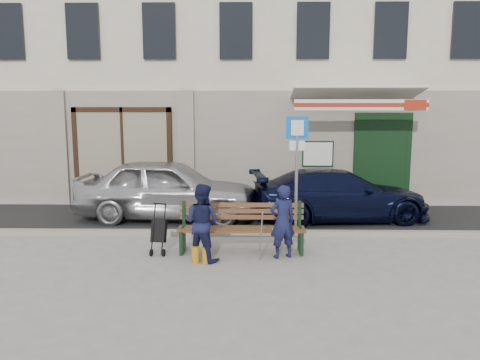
{
  "coord_description": "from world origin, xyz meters",
  "views": [
    {
      "loc": [
        0.34,
        -8.25,
        2.7
      ],
      "look_at": [
        0.17,
        1.6,
        1.2
      ],
      "focal_mm": 35.0,
      "sensor_mm": 36.0,
      "label": 1
    }
  ],
  "objects_px": {
    "car_navy": "(339,195)",
    "man": "(282,222)",
    "stroller": "(159,232)",
    "bench": "(239,229)",
    "woman": "(202,222)",
    "parking_sign": "(297,157)",
    "car_silver": "(168,189)"
  },
  "relations": [
    {
      "from": "parking_sign",
      "to": "bench",
      "type": "height_order",
      "value": "parking_sign"
    },
    {
      "from": "parking_sign",
      "to": "man",
      "type": "xyz_separation_m",
      "value": [
        -0.41,
        -1.63,
        -1.02
      ]
    },
    {
      "from": "woman",
      "to": "stroller",
      "type": "distance_m",
      "value": 0.98
    },
    {
      "from": "parking_sign",
      "to": "stroller",
      "type": "height_order",
      "value": "parking_sign"
    },
    {
      "from": "bench",
      "to": "woman",
      "type": "relative_size",
      "value": 1.72
    },
    {
      "from": "car_silver",
      "to": "car_navy",
      "type": "distance_m",
      "value": 4.2
    },
    {
      "from": "car_silver",
      "to": "stroller",
      "type": "height_order",
      "value": "car_silver"
    },
    {
      "from": "car_navy",
      "to": "man",
      "type": "xyz_separation_m",
      "value": [
        -1.6,
        -2.97,
        0.05
      ]
    },
    {
      "from": "car_navy",
      "to": "parking_sign",
      "type": "height_order",
      "value": "parking_sign"
    },
    {
      "from": "parking_sign",
      "to": "stroller",
      "type": "distance_m",
      "value": 3.31
    },
    {
      "from": "man",
      "to": "bench",
      "type": "bearing_deg",
      "value": -42.79
    },
    {
      "from": "man",
      "to": "woman",
      "type": "xyz_separation_m",
      "value": [
        -1.45,
        -0.18,
        0.02
      ]
    },
    {
      "from": "car_silver",
      "to": "woman",
      "type": "distance_m",
      "value": 3.38
    },
    {
      "from": "car_silver",
      "to": "parking_sign",
      "type": "xyz_separation_m",
      "value": [
        3.01,
        -1.38,
        0.94
      ]
    },
    {
      "from": "bench",
      "to": "man",
      "type": "distance_m",
      "value": 0.89
    },
    {
      "from": "car_navy",
      "to": "car_silver",
      "type": "bearing_deg",
      "value": 83.17
    },
    {
      "from": "woman",
      "to": "stroller",
      "type": "relative_size",
      "value": 1.49
    },
    {
      "from": "car_navy",
      "to": "parking_sign",
      "type": "distance_m",
      "value": 2.09
    },
    {
      "from": "car_silver",
      "to": "stroller",
      "type": "xyz_separation_m",
      "value": [
        0.3,
        -2.8,
        -0.34
      ]
    },
    {
      "from": "stroller",
      "to": "parking_sign",
      "type": "bearing_deg",
      "value": 37.64
    },
    {
      "from": "car_navy",
      "to": "woman",
      "type": "xyz_separation_m",
      "value": [
        -3.05,
        -3.14,
        0.07
      ]
    },
    {
      "from": "car_silver",
      "to": "bench",
      "type": "xyz_separation_m",
      "value": [
        1.8,
        -2.68,
        -0.3
      ]
    },
    {
      "from": "man",
      "to": "stroller",
      "type": "height_order",
      "value": "man"
    },
    {
      "from": "stroller",
      "to": "bench",
      "type": "bearing_deg",
      "value": 14.31
    },
    {
      "from": "car_silver",
      "to": "car_navy",
      "type": "xyz_separation_m",
      "value": [
        4.2,
        -0.04,
        -0.13
      ]
    },
    {
      "from": "bench",
      "to": "woman",
      "type": "bearing_deg",
      "value": -142.52
    },
    {
      "from": "car_navy",
      "to": "parking_sign",
      "type": "xyz_separation_m",
      "value": [
        -1.19,
        -1.34,
        1.07
      ]
    },
    {
      "from": "car_navy",
      "to": "woman",
      "type": "relative_size",
      "value": 3.08
    },
    {
      "from": "woman",
      "to": "parking_sign",
      "type": "bearing_deg",
      "value": -110.65
    },
    {
      "from": "parking_sign",
      "to": "stroller",
      "type": "relative_size",
      "value": 2.7
    },
    {
      "from": "car_navy",
      "to": "bench",
      "type": "height_order",
      "value": "car_navy"
    },
    {
      "from": "stroller",
      "to": "car_navy",
      "type": "bearing_deg",
      "value": 45.2
    }
  ]
}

